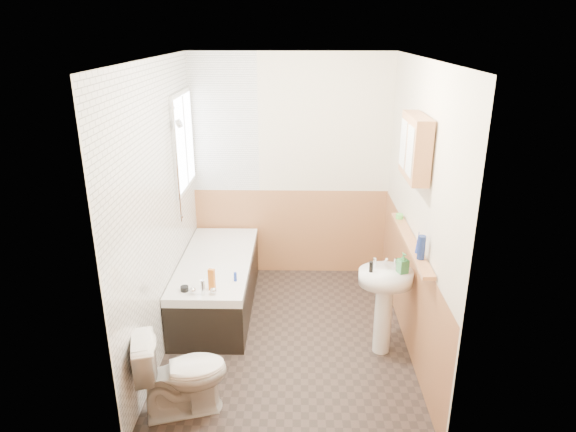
% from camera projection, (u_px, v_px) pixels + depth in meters
% --- Properties ---
extents(floor, '(2.80, 2.80, 0.00)m').
position_uv_depth(floor, '(288.00, 336.00, 4.82)').
color(floor, '#2B221E').
rests_on(floor, ground).
extents(ceiling, '(2.80, 2.80, 0.00)m').
position_uv_depth(ceiling, '(288.00, 59.00, 3.95)').
color(ceiling, white).
rests_on(ceiling, ground).
extents(wall_back, '(2.20, 0.02, 2.50)m').
position_uv_depth(wall_back, '(290.00, 168.00, 5.71)').
color(wall_back, beige).
rests_on(wall_back, ground).
extents(wall_front, '(2.20, 0.02, 2.50)m').
position_uv_depth(wall_front, '(282.00, 291.00, 3.06)').
color(wall_front, beige).
rests_on(wall_front, ground).
extents(wall_left, '(0.02, 2.80, 2.50)m').
position_uv_depth(wall_left, '(159.00, 210.00, 4.41)').
color(wall_left, beige).
rests_on(wall_left, ground).
extents(wall_right, '(0.02, 2.80, 2.50)m').
position_uv_depth(wall_right, '(418.00, 212.00, 4.36)').
color(wall_right, beige).
rests_on(wall_right, ground).
extents(wainscot_right, '(0.01, 2.80, 1.00)m').
position_uv_depth(wainscot_right, '(408.00, 290.00, 4.62)').
color(wainscot_right, '#B5784A').
rests_on(wainscot_right, wall_right).
extents(wainscot_front, '(2.20, 0.01, 1.00)m').
position_uv_depth(wainscot_front, '(283.00, 391.00, 3.35)').
color(wainscot_front, '#B5784A').
rests_on(wainscot_front, wall_front).
extents(wainscot_back, '(2.20, 0.01, 1.00)m').
position_uv_depth(wainscot_back, '(290.00, 232.00, 5.95)').
color(wainscot_back, '#B5784A').
rests_on(wainscot_back, wall_back).
extents(tile_cladding_left, '(0.01, 2.80, 2.50)m').
position_uv_depth(tile_cladding_left, '(161.00, 210.00, 4.41)').
color(tile_cladding_left, white).
rests_on(tile_cladding_left, wall_left).
extents(tile_return_back, '(0.75, 0.01, 1.50)m').
position_uv_depth(tile_return_back, '(223.00, 124.00, 5.53)').
color(tile_return_back, white).
rests_on(tile_return_back, wall_back).
extents(window, '(0.03, 0.79, 0.99)m').
position_uv_depth(window, '(184.00, 141.00, 5.16)').
color(window, white).
rests_on(window, wall_left).
extents(bathtub, '(0.70, 1.66, 0.69)m').
position_uv_depth(bathtub, '(217.00, 282.00, 5.23)').
color(bathtub, black).
rests_on(bathtub, floor).
extents(shower_riser, '(0.10, 0.08, 1.14)m').
position_uv_depth(shower_riser, '(177.00, 154.00, 4.76)').
color(shower_riser, silver).
rests_on(shower_riser, wall_left).
extents(toilet, '(0.75, 0.55, 0.66)m').
position_uv_depth(toilet, '(182.00, 373.00, 3.78)').
color(toilet, white).
rests_on(toilet, floor).
extents(sink, '(0.46, 0.37, 0.90)m').
position_uv_depth(sink, '(384.00, 294.00, 4.42)').
color(sink, white).
rests_on(sink, floor).
extents(pine_shelf, '(0.10, 1.35, 0.03)m').
position_uv_depth(pine_shelf, '(411.00, 242.00, 4.32)').
color(pine_shelf, '#B5784A').
rests_on(pine_shelf, wall_right).
extents(medicine_cabinet, '(0.14, 0.56, 0.51)m').
position_uv_depth(medicine_cabinet, '(415.00, 147.00, 4.05)').
color(medicine_cabinet, '#B5784A').
rests_on(medicine_cabinet, wall_right).
extents(foam_can, '(0.07, 0.07, 0.19)m').
position_uv_depth(foam_can, '(421.00, 247.00, 3.94)').
color(foam_can, navy).
rests_on(foam_can, pine_shelf).
extents(green_bottle, '(0.04, 0.04, 0.19)m').
position_uv_depth(green_bottle, '(418.00, 242.00, 4.04)').
color(green_bottle, '#19339E').
rests_on(green_bottle, pine_shelf).
extents(black_jar, '(0.09, 0.09, 0.05)m').
position_uv_depth(black_jar, '(400.00, 216.00, 4.80)').
color(black_jar, '#59C647').
rests_on(black_jar, pine_shelf).
extents(soap_bottle, '(0.14, 0.19, 0.08)m').
position_uv_depth(soap_bottle, '(402.00, 268.00, 4.29)').
color(soap_bottle, '#388447').
rests_on(soap_bottle, sink).
extents(clear_bottle, '(0.04, 0.04, 0.09)m').
position_uv_depth(clear_bottle, '(371.00, 267.00, 4.30)').
color(clear_bottle, black).
rests_on(clear_bottle, sink).
extents(blue_gel, '(0.06, 0.05, 0.20)m').
position_uv_depth(blue_gel, '(212.00, 280.00, 4.50)').
color(blue_gel, orange).
rests_on(blue_gel, bathtub).
extents(cream_jar, '(0.08, 0.08, 0.05)m').
position_uv_depth(cream_jar, '(184.00, 289.00, 4.51)').
color(cream_jar, black).
rests_on(cream_jar, bathtub).
extents(orange_bottle, '(0.03, 0.03, 0.09)m').
position_uv_depth(orange_bottle, '(235.00, 277.00, 4.68)').
color(orange_bottle, '#19339E').
rests_on(orange_bottle, bathtub).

